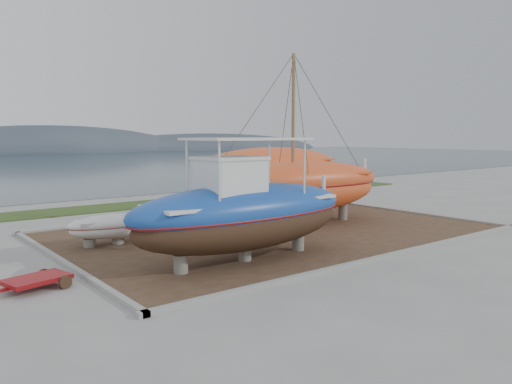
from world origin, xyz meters
TOP-DOWN VIEW (x-y plane):
  - ground at (0.00, 0.00)m, footprint 140.00×140.00m
  - dirt_patch at (0.00, 4.00)m, footprint 18.00×12.00m
  - curb_frame at (0.00, 4.00)m, footprint 18.60×12.60m
  - grass_strip at (0.00, 15.50)m, footprint 44.00×3.00m
  - blue_caique at (-4.21, 0.53)m, footprint 8.54×2.76m
  - white_dinghy at (-6.50, 5.65)m, footprint 3.92×1.82m
  - orange_sailboat at (1.97, 4.39)m, footprint 9.34×3.76m
  - orange_bare_hull at (3.27, 8.11)m, footprint 10.83×4.36m
  - red_trailer at (-10.50, 1.70)m, footprint 2.69×1.77m

SIDE VIEW (x-z plane):
  - ground at x=0.00m, z-range 0.00..0.00m
  - dirt_patch at x=0.00m, z-range 0.00..0.06m
  - grass_strip at x=0.00m, z-range 0.00..0.08m
  - curb_frame at x=0.00m, z-range 0.00..0.15m
  - red_trailer at x=-10.50m, z-range 0.00..0.35m
  - white_dinghy at x=-6.50m, z-range 0.06..1.20m
  - orange_bare_hull at x=3.27m, z-range 0.06..3.51m
  - blue_caique at x=-4.21m, z-range 0.06..4.16m
  - orange_sailboat at x=1.97m, z-range 0.06..7.90m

